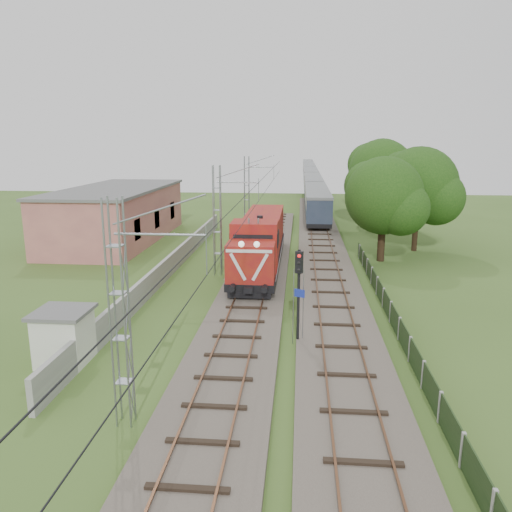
# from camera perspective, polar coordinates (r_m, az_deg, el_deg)

# --- Properties ---
(ground) EXTENTS (140.00, 140.00, 0.00)m
(ground) POSITION_cam_1_polar(r_m,az_deg,el_deg) (25.47, -2.00, -9.38)
(ground) COLOR #3C5921
(ground) RESTS_ON ground
(track_main) EXTENTS (4.20, 70.00, 0.45)m
(track_main) POSITION_cam_1_polar(r_m,az_deg,el_deg) (31.95, -0.46, -4.28)
(track_main) COLOR #6B6054
(track_main) RESTS_ON ground
(track_side) EXTENTS (4.20, 80.00, 0.45)m
(track_side) POSITION_cam_1_polar(r_m,az_deg,el_deg) (44.43, 7.60, 0.60)
(track_side) COLOR #6B6054
(track_side) RESTS_ON ground
(catenary) EXTENTS (3.31, 70.00, 8.00)m
(catenary) POSITION_cam_1_polar(r_m,az_deg,el_deg) (36.28, -4.36, 4.07)
(catenary) COLOR gray
(catenary) RESTS_ON ground
(boundary_wall) EXTENTS (0.25, 40.00, 1.50)m
(boundary_wall) POSITION_cam_1_polar(r_m,az_deg,el_deg) (37.67, -9.61, -0.86)
(boundary_wall) COLOR #9E9E99
(boundary_wall) RESTS_ON ground
(station_building) EXTENTS (8.40, 20.40, 5.22)m
(station_building) POSITION_cam_1_polar(r_m,az_deg,el_deg) (51.12, -15.58, 4.67)
(station_building) COLOR tan
(station_building) RESTS_ON ground
(fence) EXTENTS (0.12, 32.00, 1.20)m
(fence) POSITION_cam_1_polar(r_m,az_deg,el_deg) (28.33, 15.14, -6.17)
(fence) COLOR black
(fence) RESTS_ON ground
(locomotive) EXTENTS (3.05, 17.40, 4.42)m
(locomotive) POSITION_cam_1_polar(r_m,az_deg,el_deg) (37.91, 0.51, 1.77)
(locomotive) COLOR black
(locomotive) RESTS_ON ground
(coach_rake) EXTENTS (2.81, 105.01, 3.25)m
(coach_rake) POSITION_cam_1_polar(r_m,az_deg,el_deg) (104.92, 6.26, 9.04)
(coach_rake) COLOR black
(coach_rake) RESTS_ON ground
(signal_post) EXTENTS (0.49, 0.41, 4.75)m
(signal_post) POSITION_cam_1_polar(r_m,az_deg,el_deg) (23.63, 4.92, -2.84)
(signal_post) COLOR black
(signal_post) RESTS_ON ground
(relay_hut) EXTENTS (2.38, 2.38, 2.45)m
(relay_hut) POSITION_cam_1_polar(r_m,az_deg,el_deg) (24.03, -21.09, -8.54)
(relay_hut) COLOR silver
(relay_hut) RESTS_ON ground
(tree_a) EXTENTS (6.56, 6.25, 8.50)m
(tree_a) POSITION_cam_1_polar(r_m,az_deg,el_deg) (41.55, 14.52, 6.59)
(tree_a) COLOR #342115
(tree_a) RESTS_ON ground
(tree_b) EXTENTS (7.11, 6.78, 9.22)m
(tree_b) POSITION_cam_1_polar(r_m,az_deg,el_deg) (46.32, 18.19, 7.56)
(tree_b) COLOR #342115
(tree_b) RESTS_ON ground
(tree_c) EXTENTS (7.61, 7.25, 9.87)m
(tree_c) POSITION_cam_1_polar(r_m,az_deg,el_deg) (57.84, 14.20, 9.19)
(tree_c) COLOR #342115
(tree_c) RESTS_ON ground
(tree_d) EXTENTS (7.67, 7.31, 9.95)m
(tree_d) POSITION_cam_1_polar(r_m,az_deg,el_deg) (70.98, 14.26, 9.90)
(tree_d) COLOR #342115
(tree_d) RESTS_ON ground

